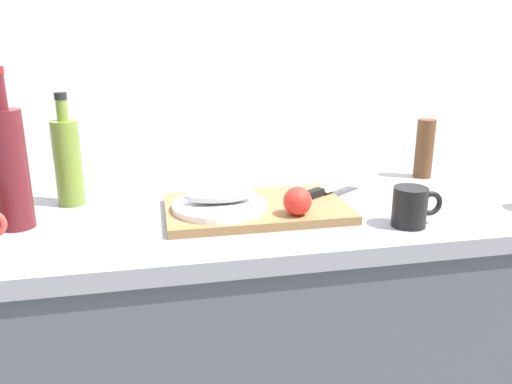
{
  "coord_description": "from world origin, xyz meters",
  "views": [
    {
      "loc": [
        -0.3,
        -1.14,
        1.29
      ],
      "look_at": [
        -0.07,
        -0.04,
        0.95
      ],
      "focal_mm": 35.3,
      "sensor_mm": 36.0,
      "label": 1
    }
  ],
  "objects_px": {
    "chef_knife": "(321,191)",
    "pepper_mill": "(424,149)",
    "fish_fillet": "(219,195)",
    "olive_oil_bottle": "(68,161)",
    "white_plate": "(220,206)",
    "coffee_mug_2": "(411,207)",
    "cutting_board": "(256,208)",
    "wine_bottle": "(10,167)"
  },
  "relations": [
    {
      "from": "chef_knife",
      "to": "cutting_board",
      "type": "bearing_deg",
      "value": 158.98
    },
    {
      "from": "cutting_board",
      "to": "pepper_mill",
      "type": "bearing_deg",
      "value": 21.19
    },
    {
      "from": "cutting_board",
      "to": "fish_fillet",
      "type": "xyz_separation_m",
      "value": [
        -0.09,
        -0.01,
        0.04
      ]
    },
    {
      "from": "fish_fillet",
      "to": "white_plate",
      "type": "bearing_deg",
      "value": 90.0
    },
    {
      "from": "coffee_mug_2",
      "to": "white_plate",
      "type": "bearing_deg",
      "value": 160.73
    },
    {
      "from": "cutting_board",
      "to": "chef_knife",
      "type": "xyz_separation_m",
      "value": [
        0.17,
        0.04,
        0.02
      ]
    },
    {
      "from": "chef_knife",
      "to": "olive_oil_bottle",
      "type": "bearing_deg",
      "value": 135.22
    },
    {
      "from": "olive_oil_bottle",
      "to": "pepper_mill",
      "type": "relative_size",
      "value": 1.6
    },
    {
      "from": "chef_knife",
      "to": "white_plate",
      "type": "bearing_deg",
      "value": 157.75
    },
    {
      "from": "white_plate",
      "to": "wine_bottle",
      "type": "distance_m",
      "value": 0.45
    },
    {
      "from": "fish_fillet",
      "to": "chef_knife",
      "type": "bearing_deg",
      "value": 12.06
    },
    {
      "from": "wine_bottle",
      "to": "chef_knife",
      "type": "bearing_deg",
      "value": 2.48
    },
    {
      "from": "white_plate",
      "to": "coffee_mug_2",
      "type": "height_order",
      "value": "coffee_mug_2"
    },
    {
      "from": "cutting_board",
      "to": "white_plate",
      "type": "xyz_separation_m",
      "value": [
        -0.09,
        -0.01,
        0.02
      ]
    },
    {
      "from": "olive_oil_bottle",
      "to": "pepper_mill",
      "type": "distance_m",
      "value": 0.98
    },
    {
      "from": "fish_fillet",
      "to": "wine_bottle",
      "type": "relative_size",
      "value": 0.48
    },
    {
      "from": "chef_knife",
      "to": "coffee_mug_2",
      "type": "distance_m",
      "value": 0.24
    },
    {
      "from": "cutting_board",
      "to": "olive_oil_bottle",
      "type": "height_order",
      "value": "olive_oil_bottle"
    },
    {
      "from": "white_plate",
      "to": "wine_bottle",
      "type": "xyz_separation_m",
      "value": [
        -0.44,
        0.03,
        0.11
      ]
    },
    {
      "from": "olive_oil_bottle",
      "to": "pepper_mill",
      "type": "height_order",
      "value": "olive_oil_bottle"
    },
    {
      "from": "cutting_board",
      "to": "pepper_mill",
      "type": "xyz_separation_m",
      "value": [
        0.55,
        0.21,
        0.08
      ]
    },
    {
      "from": "white_plate",
      "to": "pepper_mill",
      "type": "relative_size",
      "value": 1.27
    },
    {
      "from": "olive_oil_bottle",
      "to": "white_plate",
      "type": "bearing_deg",
      "value": -25.91
    },
    {
      "from": "coffee_mug_2",
      "to": "pepper_mill",
      "type": "relative_size",
      "value": 0.67
    },
    {
      "from": "olive_oil_bottle",
      "to": "coffee_mug_2",
      "type": "bearing_deg",
      "value": -22.43
    },
    {
      "from": "olive_oil_bottle",
      "to": "chef_knife",
      "type": "bearing_deg",
      "value": -10.48
    },
    {
      "from": "fish_fillet",
      "to": "pepper_mill",
      "type": "relative_size",
      "value": 0.95
    },
    {
      "from": "white_plate",
      "to": "pepper_mill",
      "type": "bearing_deg",
      "value": 19.67
    },
    {
      "from": "olive_oil_bottle",
      "to": "wine_bottle",
      "type": "distance_m",
      "value": 0.17
    },
    {
      "from": "wine_bottle",
      "to": "pepper_mill",
      "type": "relative_size",
      "value": 2.0
    },
    {
      "from": "wine_bottle",
      "to": "pepper_mill",
      "type": "distance_m",
      "value": 1.09
    },
    {
      "from": "fish_fillet",
      "to": "cutting_board",
      "type": "bearing_deg",
      "value": 9.59
    },
    {
      "from": "chef_knife",
      "to": "fish_fillet",
      "type": "bearing_deg",
      "value": 157.75
    },
    {
      "from": "white_plate",
      "to": "olive_oil_bottle",
      "type": "relative_size",
      "value": 0.79
    },
    {
      "from": "olive_oil_bottle",
      "to": "coffee_mug_2",
      "type": "height_order",
      "value": "olive_oil_bottle"
    },
    {
      "from": "chef_knife",
      "to": "pepper_mill",
      "type": "height_order",
      "value": "pepper_mill"
    },
    {
      "from": "white_plate",
      "to": "wine_bottle",
      "type": "bearing_deg",
      "value": 176.69
    },
    {
      "from": "chef_knife",
      "to": "coffee_mug_2",
      "type": "xyz_separation_m",
      "value": [
        0.14,
        -0.2,
        0.01
      ]
    },
    {
      "from": "olive_oil_bottle",
      "to": "coffee_mug_2",
      "type": "relative_size",
      "value": 2.38
    },
    {
      "from": "chef_knife",
      "to": "coffee_mug_2",
      "type": "height_order",
      "value": "coffee_mug_2"
    },
    {
      "from": "chef_knife",
      "to": "wine_bottle",
      "type": "distance_m",
      "value": 0.71
    },
    {
      "from": "wine_bottle",
      "to": "coffee_mug_2",
      "type": "bearing_deg",
      "value": -11.14
    }
  ]
}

